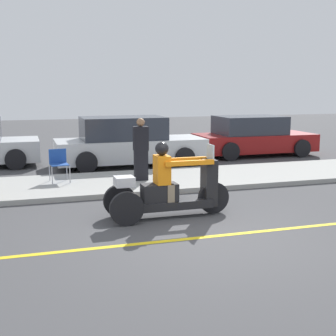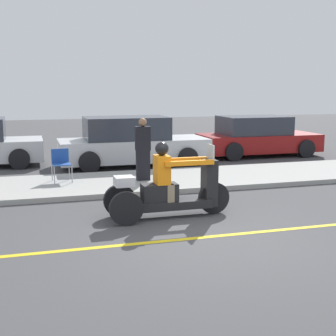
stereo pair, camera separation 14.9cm
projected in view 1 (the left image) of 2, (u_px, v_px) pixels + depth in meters
name	position (u px, v px, depth m)	size (l,w,h in m)	color
ground_plane	(206.00, 237.00, 7.93)	(60.00, 60.00, 0.00)	#424244
lane_stripe	(193.00, 238.00, 7.86)	(24.00, 0.12, 0.01)	gold
sidewalk_strip	(140.00, 182.00, 12.24)	(28.00, 2.80, 0.12)	#9E9E99
motorcycle_trike	(168.00, 191.00, 9.06)	(2.49, 0.75, 1.48)	black
spectator_far_back	(141.00, 150.00, 12.03)	(0.40, 0.25, 1.60)	black
folding_chair_curbside	(59.00, 162.00, 11.92)	(0.50, 0.50, 0.82)	#A5A8AD
parked_car_lot_far	(128.00, 143.00, 14.94)	(4.71, 1.98, 1.57)	silver
parked_car_lot_left	(253.00, 137.00, 17.21)	(4.33, 2.08, 1.45)	maroon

